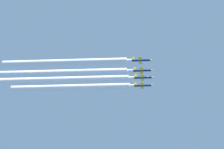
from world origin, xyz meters
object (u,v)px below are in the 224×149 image
at_px(jet_far_left, 144,86).
at_px(jet_inner_left, 144,78).
at_px(jet_center, 143,70).
at_px(jet_inner_right, 142,60).

bearing_deg(jet_far_left, jet_inner_left, 1.66).
height_order(jet_far_left, jet_center, jet_far_left).
relative_size(jet_inner_left, jet_center, 1.00).
xyz_separation_m(jet_far_left, jet_center, (18.65, -0.07, -0.49)).
xyz_separation_m(jet_far_left, jet_inner_left, (9.82, 0.28, -0.14)).
bearing_deg(jet_far_left, jet_center, -0.22).
bearing_deg(jet_inner_left, jet_far_left, -178.34).
xyz_separation_m(jet_far_left, jet_inner_right, (29.03, -0.41, 0.00)).
bearing_deg(jet_center, jet_inner_right, -1.84).
bearing_deg(jet_inner_right, jet_far_left, 179.20).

